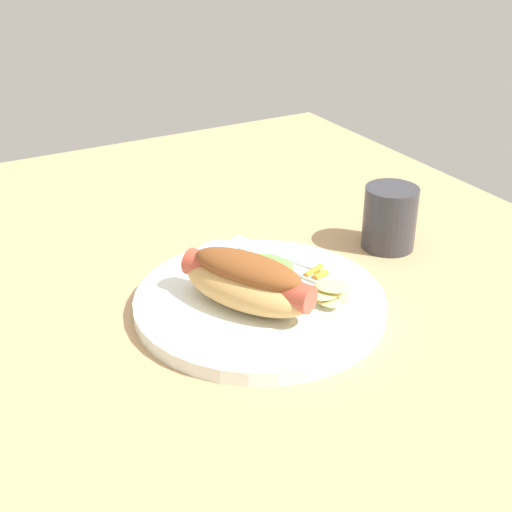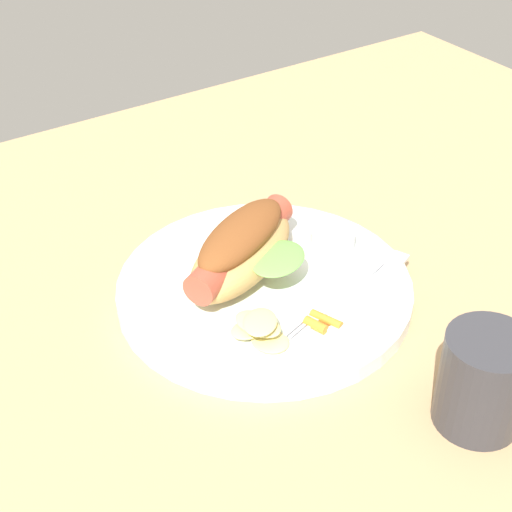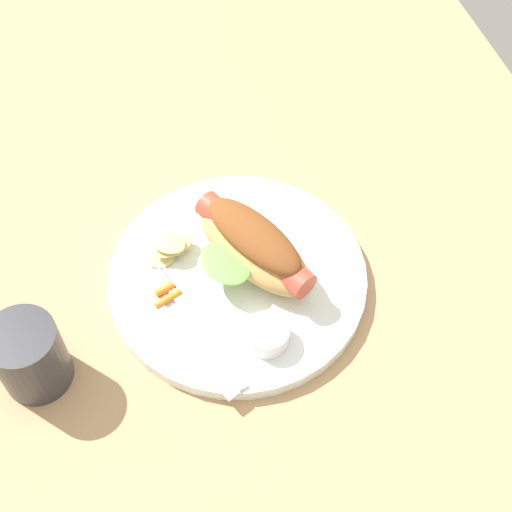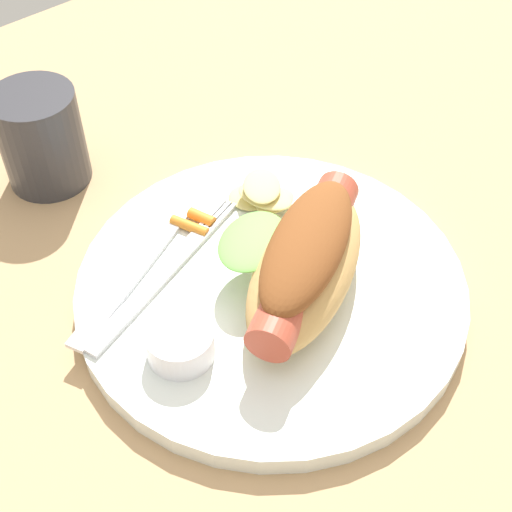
# 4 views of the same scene
# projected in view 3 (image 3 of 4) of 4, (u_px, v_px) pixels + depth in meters

# --- Properties ---
(ground_plane) EXTENTS (1.20, 0.90, 0.02)m
(ground_plane) POSITION_uv_depth(u_px,v_px,m) (229.00, 299.00, 0.79)
(ground_plane) COLOR tan
(plate) EXTENTS (0.27, 0.27, 0.02)m
(plate) POSITION_uv_depth(u_px,v_px,m) (238.00, 278.00, 0.78)
(plate) COLOR white
(plate) RESTS_ON ground_plane
(hot_dog) EXTENTS (0.16, 0.13, 0.06)m
(hot_dog) POSITION_uv_depth(u_px,v_px,m) (254.00, 245.00, 0.76)
(hot_dog) COLOR tan
(hot_dog) RESTS_ON plate
(sauce_ramekin) EXTENTS (0.04, 0.04, 0.02)m
(sauce_ramekin) POSITION_uv_depth(u_px,v_px,m) (267.00, 335.00, 0.72)
(sauce_ramekin) COLOR white
(sauce_ramekin) RESTS_ON plate
(fork) EXTENTS (0.16, 0.06, 0.00)m
(fork) POSITION_uv_depth(u_px,v_px,m) (200.00, 329.00, 0.74)
(fork) COLOR silver
(fork) RESTS_ON plate
(knife) EXTENTS (0.13, 0.07, 0.00)m
(knife) POSITION_uv_depth(u_px,v_px,m) (191.00, 347.00, 0.73)
(knife) COLOR silver
(knife) RESTS_ON plate
(chips_pile) EXTENTS (0.05, 0.06, 0.02)m
(chips_pile) POSITION_uv_depth(u_px,v_px,m) (170.00, 247.00, 0.78)
(chips_pile) COLOR #DACB7C
(chips_pile) RESTS_ON plate
(carrot_garnish) EXTENTS (0.02, 0.03, 0.01)m
(carrot_garnish) POSITION_uv_depth(u_px,v_px,m) (166.00, 293.00, 0.76)
(carrot_garnish) COLOR orange
(carrot_garnish) RESTS_ON plate
(drinking_cup) EXTENTS (0.07, 0.07, 0.08)m
(drinking_cup) POSITION_uv_depth(u_px,v_px,m) (30.00, 356.00, 0.70)
(drinking_cup) COLOR #333338
(drinking_cup) RESTS_ON ground_plane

